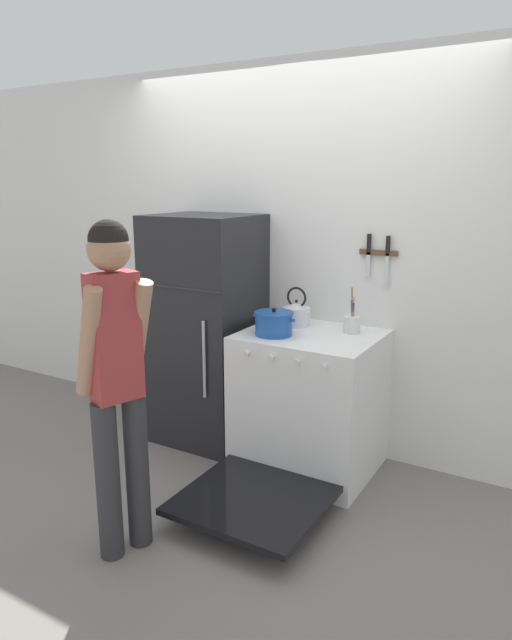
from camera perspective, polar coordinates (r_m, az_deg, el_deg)
name	(u,v)px	position (r m, az deg, el deg)	size (l,w,h in m)	color
ground_plane	(291,435)	(4.21, 3.51, -11.41)	(14.00, 14.00, 0.00)	slate
wall_back	(296,259)	(3.87, 3.99, 6.10)	(10.00, 0.06, 2.55)	silver
refrigerator	(205,330)	(3.95, -5.08, -1.00)	(0.68, 0.63, 1.57)	black
stove_range	(307,404)	(3.60, 5.12, -8.34)	(0.82, 1.40, 0.88)	white
dutch_oven_pot	(274,323)	(3.43, 1.79, -0.33)	(0.28, 0.24, 0.17)	#1E4C9E
tea_kettle	(296,313)	(3.66, 4.07, 0.67)	(0.22, 0.17, 0.25)	silver
utensil_jar	(352,323)	(3.53, 9.57, -0.33)	(0.10, 0.10, 0.28)	silver
person	(116,372)	(2.72, -13.78, -5.09)	(0.33, 0.39, 1.63)	#2D2D30
wall_knife_strip	(378,252)	(3.60, 12.13, 6.68)	(0.24, 0.03, 0.33)	brown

